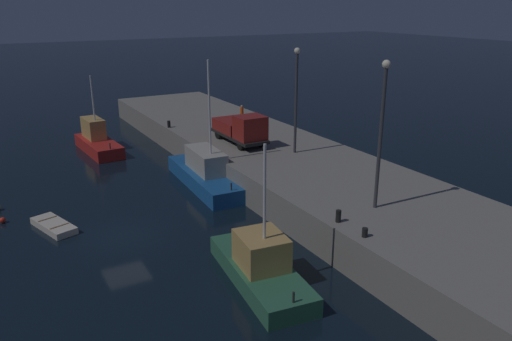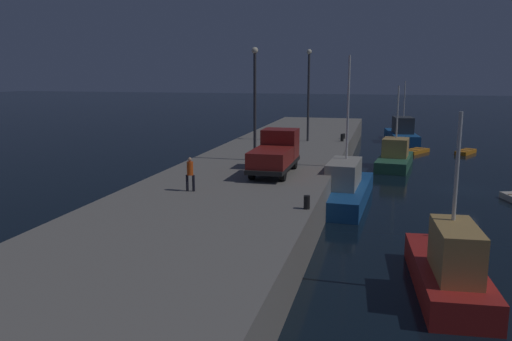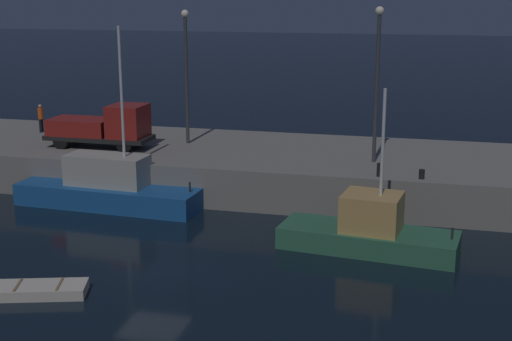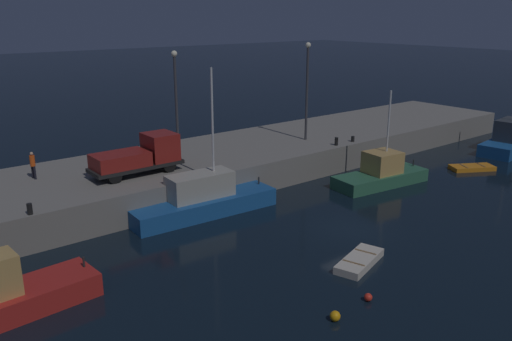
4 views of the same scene
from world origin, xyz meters
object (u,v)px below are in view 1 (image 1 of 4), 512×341
(lamp_post_west, at_px, (296,93))
(utility_truck, at_px, (241,129))
(mooring_buoy_mid, at_px, (2,220))
(bollard_central, at_px, (365,232))
(fishing_boat_orange, at_px, (207,173))
(lamp_post_east, at_px, (382,124))
(fishing_boat_white, at_px, (261,266))
(bollard_east, at_px, (338,216))
(dockworker, at_px, (242,113))
(bollard_west, at_px, (169,124))
(dinghy_red_small, at_px, (54,226))
(fishing_boat_blue, at_px, (97,141))

(lamp_post_west, distance_m, utility_truck, 5.80)
(mooring_buoy_mid, bearing_deg, bollard_central, 43.62)
(fishing_boat_orange, xyz_separation_m, lamp_post_east, (13.06, 4.22, 5.82))
(lamp_post_west, height_order, utility_truck, lamp_post_west)
(mooring_buoy_mid, distance_m, utility_truck, 17.97)
(fishing_boat_white, relative_size, lamp_post_west, 1.02)
(fishing_boat_white, distance_m, bollard_east, 4.84)
(lamp_post_east, relative_size, bollard_central, 17.51)
(dockworker, relative_size, bollard_west, 2.90)
(dinghy_red_small, height_order, lamp_post_west, lamp_post_west)
(dockworker, bearing_deg, bollard_central, -14.06)
(mooring_buoy_mid, relative_size, bollard_west, 0.61)
(fishing_boat_blue, height_order, utility_truck, fishing_boat_blue)
(fishing_boat_white, distance_m, lamp_post_west, 16.09)
(fishing_boat_white, relative_size, fishing_boat_orange, 0.79)
(fishing_boat_orange, bearing_deg, mooring_buoy_mid, -90.05)
(fishing_boat_white, bearing_deg, lamp_post_west, 140.22)
(bollard_west, bearing_deg, lamp_post_east, 8.21)
(bollard_west, bearing_deg, mooring_buoy_mid, -55.21)
(lamp_post_east, bearing_deg, bollard_west, -171.79)
(lamp_post_west, height_order, dockworker, lamp_post_west)
(lamp_post_east, relative_size, bollard_east, 12.36)
(fishing_boat_white, height_order, dockworker, fishing_boat_white)
(dinghy_red_small, bearing_deg, lamp_post_east, 55.01)
(fishing_boat_white, height_order, utility_truck, fishing_boat_white)
(utility_truck, relative_size, dockworker, 3.43)
(lamp_post_west, distance_m, bollard_west, 13.93)
(fishing_boat_blue, distance_m, fishing_boat_orange, 13.92)
(fishing_boat_blue, bearing_deg, dockworker, 67.42)
(mooring_buoy_mid, relative_size, lamp_post_west, 0.05)
(dinghy_red_small, relative_size, bollard_east, 5.69)
(fishing_boat_white, relative_size, dockworker, 4.41)
(fishing_boat_blue, relative_size, dockworker, 4.17)
(fishing_boat_orange, bearing_deg, fishing_boat_blue, -159.40)
(fishing_boat_white, bearing_deg, mooring_buoy_mid, -143.00)
(lamp_post_east, distance_m, bollard_east, 5.27)
(fishing_boat_orange, relative_size, bollard_east, 15.27)
(bollard_west, distance_m, bollard_central, 25.67)
(dockworker, distance_m, bollard_central, 24.34)
(utility_truck, bearing_deg, lamp_post_east, 0.92)
(fishing_boat_white, relative_size, dinghy_red_small, 2.13)
(fishing_boat_blue, bearing_deg, bollard_east, 12.99)
(mooring_buoy_mid, xyz_separation_m, utility_truck, (-2.09, 17.57, 3.14))
(mooring_buoy_mid, relative_size, bollard_east, 0.58)
(bollard_east, bearing_deg, mooring_buoy_mid, -132.53)
(fishing_boat_orange, distance_m, bollard_west, 10.22)
(fishing_boat_white, bearing_deg, utility_truck, 155.10)
(dinghy_red_small, distance_m, bollard_west, 17.37)
(utility_truck, height_order, bollard_central, utility_truck)
(mooring_buoy_mid, xyz_separation_m, lamp_post_west, (2.08, 19.89, 6.42))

